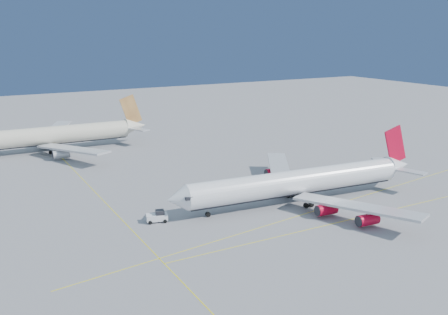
# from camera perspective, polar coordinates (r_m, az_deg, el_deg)

# --- Properties ---
(ground) EXTENTS (500.00, 500.00, 0.00)m
(ground) POSITION_cam_1_polar(r_m,az_deg,el_deg) (120.65, 8.41, -5.21)
(ground) COLOR slate
(ground) RESTS_ON ground
(taxiway_lines) EXTENTS (118.86, 140.00, 0.02)m
(taxiway_lines) POSITION_cam_1_polar(r_m,az_deg,el_deg) (117.86, 0.80, -5.53)
(taxiway_lines) COLOR yellow
(taxiway_lines) RESTS_ON ground
(airliner_virgin) EXTENTS (67.07, 60.05, 16.54)m
(airliner_virgin) POSITION_cam_1_polar(r_m,az_deg,el_deg) (120.44, 8.85, -2.77)
(airliner_virgin) COLOR white
(airliner_virgin) RESTS_ON ground
(airliner_etihad) EXTENTS (67.74, 62.72, 17.71)m
(airliner_etihad) POSITION_cam_1_polar(r_m,az_deg,el_deg) (179.04, -19.18, 2.37)
(airliner_etihad) COLOR beige
(airliner_etihad) RESTS_ON ground
(pushback_tug) EXTENTS (4.94, 3.67, 2.54)m
(pushback_tug) POSITION_cam_1_polar(r_m,az_deg,el_deg) (108.95, -7.61, -6.70)
(pushback_tug) COLOR white
(pushback_tug) RESTS_ON ground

